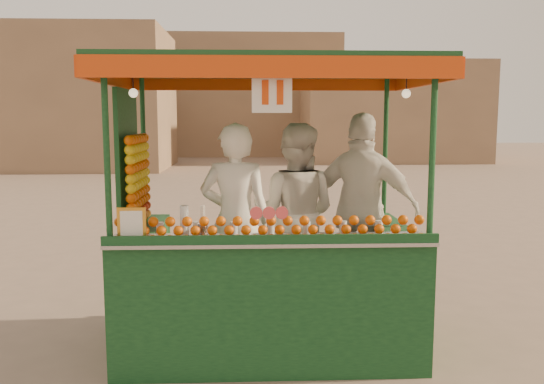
{
  "coord_description": "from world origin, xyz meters",
  "views": [
    {
      "loc": [
        -0.41,
        -5.44,
        2.18
      ],
      "look_at": [
        -0.19,
        -0.11,
        1.48
      ],
      "focal_mm": 36.95,
      "sensor_mm": 36.0,
      "label": 1
    }
  ],
  "objects_px": {
    "juice_cart": "(261,259)",
    "vendor_right": "(362,210)",
    "vendor_left": "(235,220)",
    "vendor_middle": "(295,214)"
  },
  "relations": [
    {
      "from": "juice_cart",
      "to": "vendor_right",
      "type": "height_order",
      "value": "juice_cart"
    },
    {
      "from": "vendor_right",
      "to": "vendor_middle",
      "type": "bearing_deg",
      "value": 15.69
    },
    {
      "from": "vendor_middle",
      "to": "vendor_left",
      "type": "bearing_deg",
      "value": 47.7
    },
    {
      "from": "vendor_left",
      "to": "vendor_middle",
      "type": "xyz_separation_m",
      "value": [
        0.59,
        0.36,
        -0.0
      ]
    },
    {
      "from": "juice_cart",
      "to": "vendor_right",
      "type": "bearing_deg",
      "value": 19.09
    },
    {
      "from": "vendor_right",
      "to": "vendor_left",
      "type": "bearing_deg",
      "value": 34.89
    },
    {
      "from": "juice_cart",
      "to": "vendor_middle",
      "type": "distance_m",
      "value": 0.67
    },
    {
      "from": "vendor_left",
      "to": "vendor_middle",
      "type": "height_order",
      "value": "vendor_left"
    },
    {
      "from": "juice_cart",
      "to": "vendor_left",
      "type": "xyz_separation_m",
      "value": [
        -0.24,
        0.08,
        0.35
      ]
    },
    {
      "from": "juice_cart",
      "to": "vendor_middle",
      "type": "xyz_separation_m",
      "value": [
        0.36,
        0.44,
        0.35
      ]
    }
  ]
}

